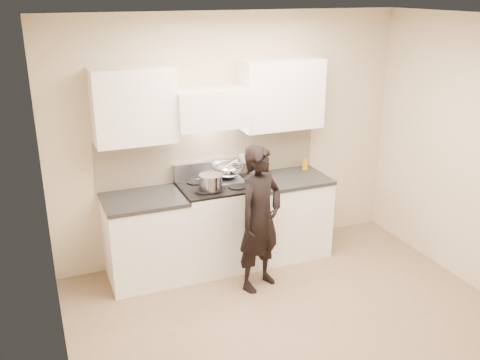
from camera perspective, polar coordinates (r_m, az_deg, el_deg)
name	(u,v)px	position (r m, az deg, el deg)	size (l,w,h in m)	color
ground_plane	(301,329)	(5.07, 6.53, -15.51)	(4.00, 4.00, 0.00)	#866B52
room_shell	(282,150)	(4.63, 4.50, 3.19)	(4.04, 3.54, 2.70)	#C3B59E
stove	(216,225)	(5.85, -2.53, -4.86)	(0.76, 0.65, 0.96)	white
counter_right	(285,215)	(6.15, 4.78, -3.74)	(0.92, 0.67, 0.92)	white
counter_left	(146,238)	(5.67, -10.02, -6.16)	(0.82, 0.67, 0.92)	white
wok	(228,170)	(5.82, -1.27, 1.13)	(0.33, 0.39, 0.27)	#9A99AF
stock_pot	(211,182)	(5.48, -3.16, -0.22)	(0.33, 0.30, 0.16)	#9A99AF
utensil_crock	(253,167)	(5.96, 1.40, 1.37)	(0.13, 0.13, 0.35)	#A9AABC
spice_jar	(267,171)	(6.03, 2.91, 1.01)	(0.05, 0.05, 0.10)	orange
oil_glass	(305,164)	(6.25, 6.98, 1.66)	(0.07, 0.07, 0.12)	#AA820D
person	(260,219)	(5.33, 2.15, -4.15)	(0.55, 0.36, 1.51)	black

